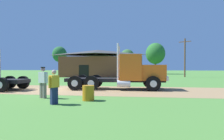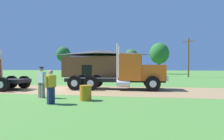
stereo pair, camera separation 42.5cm
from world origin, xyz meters
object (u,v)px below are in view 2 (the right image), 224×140
Objects in this scene: utility_pole_near at (188,56)px; steel_barrel at (86,93)px; shed_building at (101,64)px; truck_foreground_white at (130,73)px; visitor_standing_near at (41,81)px; visitor_walking_mid at (51,86)px.

steel_barrel is at bearing -113.23° from utility_pole_near.
shed_building is at bearing 177.82° from utility_pole_near.
truck_foreground_white is 1.15× the size of utility_pole_near.
utility_pole_near is (16.34, -0.62, 1.26)m from shed_building.
utility_pole_near is at bearing -2.18° from shed_building.
shed_building is 2.07× the size of utility_pole_near.
utility_pole_near reaches higher than shed_building.
visitor_standing_near is 0.25× the size of utility_pole_near.
shed_building is at bearing 97.81° from visitor_walking_mid.
truck_foreground_white is 6.93m from visitor_standing_near.
steel_barrel is at bearing -8.15° from visitor_standing_near.
visitor_walking_mid is at bearing -138.25° from steel_barrel.
steel_barrel is 0.11× the size of utility_pole_near.
visitor_standing_near is 26.38m from shed_building.
shed_building is 16.40m from utility_pole_near.
visitor_standing_near is 2.23× the size of steel_barrel.
utility_pole_near is at bearing 65.96° from truck_foreground_white.
shed_building is (-3.82, 27.84, 1.64)m from visitor_walking_mid.
utility_pole_near reaches higher than visitor_walking_mid.
truck_foreground_white is at bearing 69.92° from steel_barrel.
visitor_walking_mid is 2.04× the size of steel_barrel.
visitor_standing_near reaches higher than visitor_walking_mid.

